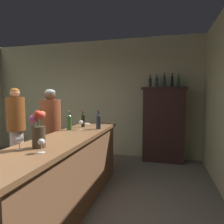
% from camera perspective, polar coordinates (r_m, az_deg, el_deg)
% --- Properties ---
extents(floor, '(7.84, 7.84, 0.00)m').
position_cam_1_polar(floor, '(3.23, -27.13, -24.74)').
color(floor, slate).
rests_on(floor, ground).
extents(wall_back, '(5.73, 0.12, 2.97)m').
position_cam_1_polar(wall_back, '(5.49, -5.86, 3.93)').
color(wall_back, '#B3B18E').
rests_on(wall_back, ground).
extents(bar_counter, '(0.68, 2.96, 1.00)m').
position_cam_1_polar(bar_counter, '(2.94, -12.77, -16.43)').
color(bar_counter, brown).
rests_on(bar_counter, ground).
extents(display_cabinet, '(1.01, 0.40, 1.75)m').
position_cam_1_polar(display_cabinet, '(4.90, 14.27, -3.05)').
color(display_cabinet, '#321E1D').
rests_on(display_cabinet, ground).
extents(wine_bottle_chardonnay, '(0.08, 0.08, 0.31)m').
position_cam_1_polar(wine_bottle_chardonnay, '(3.36, -3.85, -2.50)').
color(wine_bottle_chardonnay, '#242C36').
rests_on(wine_bottle_chardonnay, bar_counter).
extents(wine_bottle_pinot, '(0.06, 0.06, 0.29)m').
position_cam_1_polar(wine_bottle_pinot, '(3.59, -8.17, -2.11)').
color(wine_bottle_pinot, black).
rests_on(wine_bottle_pinot, bar_counter).
extents(wine_bottle_malbec, '(0.08, 0.08, 0.31)m').
position_cam_1_polar(wine_bottle_malbec, '(3.32, -11.97, -2.63)').
color(wine_bottle_malbec, '#2C5126').
rests_on(wine_bottle_malbec, bar_counter).
extents(wine_glass_front, '(0.07, 0.07, 0.16)m').
position_cam_1_polar(wine_glass_front, '(3.30, -8.72, -3.00)').
color(wine_glass_front, white).
rests_on(wine_glass_front, bar_counter).
extents(wine_glass_mid, '(0.07, 0.07, 0.14)m').
position_cam_1_polar(wine_glass_mid, '(2.10, -19.24, -8.22)').
color(wine_glass_mid, white).
rests_on(wine_glass_mid, bar_counter).
extents(wine_glass_rear, '(0.08, 0.08, 0.13)m').
position_cam_1_polar(wine_glass_rear, '(2.31, -24.65, -7.23)').
color(wine_glass_rear, white).
rests_on(wine_glass_rear, bar_counter).
extents(flower_arrangement, '(0.15, 0.17, 0.40)m').
position_cam_1_polar(flower_arrangement, '(2.30, -20.01, -4.56)').
color(flower_arrangement, '#453826').
rests_on(flower_arrangement, bar_counter).
extents(cheese_plate, '(0.18, 0.18, 0.01)m').
position_cam_1_polar(cheese_plate, '(3.98, -7.61, -3.26)').
color(cheese_plate, white).
rests_on(cheese_plate, bar_counter).
extents(display_bottle_left, '(0.07, 0.07, 0.29)m').
position_cam_1_polar(display_bottle_left, '(4.87, 10.68, 8.35)').
color(display_bottle_left, '#222D35').
rests_on(display_bottle_left, display_cabinet).
extents(display_bottle_midleft, '(0.07, 0.07, 0.30)m').
position_cam_1_polar(display_bottle_midleft, '(4.86, 12.45, 8.37)').
color(display_bottle_midleft, '#1D2F3B').
rests_on(display_bottle_midleft, display_cabinet).
extents(display_bottle_center, '(0.06, 0.06, 0.33)m').
position_cam_1_polar(display_bottle_center, '(4.86, 14.51, 8.46)').
color(display_bottle_center, '#182C33').
rests_on(display_bottle_center, display_cabinet).
extents(display_bottle_midright, '(0.06, 0.06, 0.33)m').
position_cam_1_polar(display_bottle_midright, '(4.86, 16.53, 8.43)').
color(display_bottle_midright, black).
rests_on(display_bottle_midright, display_cabinet).
extents(display_bottle_right, '(0.06, 0.06, 0.30)m').
position_cam_1_polar(display_bottle_right, '(4.87, 18.16, 8.26)').
color(display_bottle_right, '#214D32').
rests_on(display_bottle_right, display_cabinet).
extents(patron_near_entrance, '(0.39, 0.39, 1.68)m').
position_cam_1_polar(patron_near_entrance, '(4.09, -16.82, -4.53)').
color(patron_near_entrance, gray).
rests_on(patron_near_entrance, ground).
extents(patron_in_navy, '(0.34, 0.34, 1.70)m').
position_cam_1_polar(patron_in_navy, '(4.37, -25.33, -3.99)').
color(patron_in_navy, '#B89F94').
rests_on(patron_in_navy, ground).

